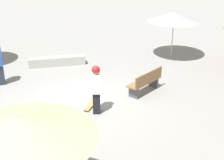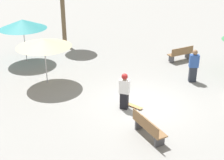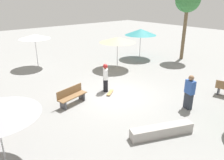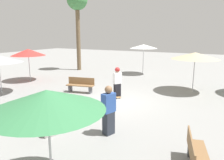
{
  "view_description": "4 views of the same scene",
  "coord_description": "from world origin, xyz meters",
  "views": [
    {
      "loc": [
        -4.88,
        -8.32,
        4.92
      ],
      "look_at": [
        0.42,
        -1.14,
        1.15
      ],
      "focal_mm": 50.0,
      "sensor_mm": 36.0,
      "label": 1
    },
    {
      "loc": [
        11.1,
        -4.44,
        6.56
      ],
      "look_at": [
        -0.21,
        -1.28,
        1.27
      ],
      "focal_mm": 50.0,
      "sensor_mm": 36.0,
      "label": 2
    },
    {
      "loc": [
        7.12,
        8.14,
        5.0
      ],
      "look_at": [
        -0.15,
        -0.47,
        0.72
      ],
      "focal_mm": 35.0,
      "sensor_mm": 36.0,
      "label": 3
    },
    {
      "loc": [
        -4.95,
        9.38,
        3.34
      ],
      "look_at": [
        0.24,
        -0.59,
        0.94
      ],
      "focal_mm": 35.0,
      "sensor_mm": 36.0,
      "label": 4
    }
  ],
  "objects": [
    {
      "name": "ground_plane",
      "position": [
        0.0,
        0.0,
        0.0
      ],
      "size": [
        60.0,
        60.0,
        0.0
      ],
      "primitive_type": "plane",
      "color": "gray"
    },
    {
      "name": "shade_umbrella_teal",
      "position": [
        -6.87,
        -4.64,
        2.24
      ],
      "size": [
        2.69,
        2.69,
        2.5
      ],
      "color": "#B7B7BC",
      "rests_on": "ground_plane"
    },
    {
      "name": "skateboard",
      "position": [
        0.07,
        -0.38,
        0.06
      ],
      "size": [
        0.77,
        0.62,
        0.07
      ],
      "rotation": [
        0.0,
        0.0,
        0.6
      ],
      "color": "#B7844C",
      "rests_on": "ground_plane"
    },
    {
      "name": "concrete_ledge",
      "position": [
        1.05,
        3.91,
        0.2
      ],
      "size": [
        2.49,
        1.4,
        0.4
      ],
      "rotation": [
        0.0,
        0.0,
        2.73
      ],
      "color": "#A8A39E",
      "rests_on": "ground_plane"
    },
    {
      "name": "shade_umbrella_tan",
      "position": [
        -3.42,
        -3.74,
        2.11
      ],
      "size": [
        2.65,
        2.65,
        2.3
      ],
      "color": "#B7B7BC",
      "rests_on": "ground_plane"
    },
    {
      "name": "bystander_watching",
      "position": [
        -1.67,
        3.34,
        0.84
      ],
      "size": [
        0.38,
        0.51,
        1.68
      ],
      "rotation": [
        0.0,
        0.0,
        4.41
      ],
      "color": "#282D38",
      "rests_on": "ground_plane"
    },
    {
      "name": "bench_far",
      "position": [
        2.32,
        -0.64,
        0.43
      ],
      "size": [
        1.66,
        0.78,
        0.85
      ],
      "rotation": [
        0.0,
        0.0,
        0.22
      ],
      "color": "#47474C",
      "rests_on": "ground_plane"
    },
    {
      "name": "skater_main",
      "position": [
        0.04,
        -0.81,
        0.87
      ],
      "size": [
        0.43,
        0.49,
        1.6
      ],
      "rotation": [
        0.0,
        0.0,
        0.98
      ],
      "color": "black",
      "rests_on": "ground_plane"
    },
    {
      "name": "palm_tree_left",
      "position": [
        -9.37,
        -2.05,
        4.71
      ],
      "size": [
        1.98,
        1.98,
        5.82
      ],
      "color": "brown",
      "rests_on": "ground_plane"
    },
    {
      "name": "shade_umbrella_white",
      "position": [
        1.09,
        -7.83,
        2.3
      ],
      "size": [
        2.26,
        2.26,
        2.47
      ],
      "color": "#B7B7BC",
      "rests_on": "ground_plane"
    }
  ]
}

